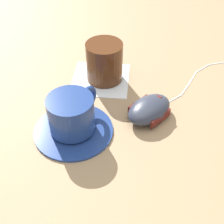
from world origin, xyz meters
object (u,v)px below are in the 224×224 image
(saucer, at_px, (74,130))
(drinking_glass, at_px, (104,62))
(computer_mouse, at_px, (149,109))
(coffee_cup, at_px, (72,113))

(saucer, bearing_deg, drinking_glass, 164.46)
(saucer, distance_m, computer_mouse, 0.15)
(saucer, height_order, drinking_glass, drinking_glass)
(saucer, xyz_separation_m, computer_mouse, (-0.05, 0.14, 0.01))
(computer_mouse, bearing_deg, saucer, -70.93)
(computer_mouse, xyz_separation_m, drinking_glass, (-0.12, -0.09, 0.03))
(saucer, relative_size, coffee_cup, 1.39)
(coffee_cup, bearing_deg, computer_mouse, 107.43)
(drinking_glass, bearing_deg, computer_mouse, 39.00)
(saucer, xyz_separation_m, drinking_glass, (-0.16, 0.05, 0.04))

